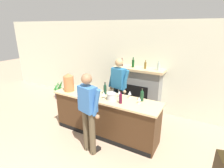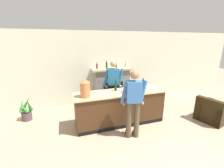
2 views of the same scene
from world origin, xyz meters
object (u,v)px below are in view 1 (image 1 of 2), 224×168
wine_bottle_riesling_slim (142,95)px  wine_glass_back_row (104,94)px  person_bartender (119,88)px  copper_dispenser (69,82)px  person_customer (88,111)px  wine_bottle_merlot_tall (105,89)px  wine_glass_front_left (130,93)px  potted_plant_corner (59,91)px  ice_bucket_steel (111,96)px  wine_glass_by_dispenser (139,99)px  wine_glass_mid_counter (119,93)px  wine_bottle_rose_blush (121,98)px  fireplace_stone (138,90)px

wine_bottle_riesling_slim → wine_glass_back_row: wine_bottle_riesling_slim is taller
person_bartender → copper_dispenser: person_bartender is taller
person_customer → wine_glass_back_row: 0.66m
wine_bottle_merlot_tall → wine_glass_back_row: size_ratio=1.89×
wine_bottle_merlot_tall → wine_glass_back_row: bearing=-64.9°
wine_glass_front_left → potted_plant_corner: bearing=165.0°
person_customer → ice_bucket_steel: bearing=76.7°
copper_dispenser → wine_glass_by_dispenser: size_ratio=3.17×
wine_glass_by_dispenser → wine_bottle_merlot_tall: bearing=173.8°
person_customer → wine_glass_mid_counter: (0.24, 0.88, 0.14)m
person_customer → wine_bottle_merlot_tall: 0.91m
potted_plant_corner → wine_bottle_riesling_slim: (3.53, -0.89, 0.84)m
potted_plant_corner → wine_bottle_rose_blush: 3.51m
wine_bottle_rose_blush → wine_glass_front_left: bearing=82.5°
wine_glass_by_dispenser → potted_plant_corner: bearing=163.5°
wine_bottle_rose_blush → wine_glass_front_left: wine_bottle_rose_blush is taller
wine_glass_front_left → fireplace_stone: bearing=102.3°
person_bartender → wine_glass_front_left: bearing=-40.5°
fireplace_stone → wine_glass_back_row: fireplace_stone is taller
wine_glass_back_row → potted_plant_corner: bearing=156.5°
potted_plant_corner → copper_dispenser: (1.69, -1.20, 0.94)m
wine_bottle_rose_blush → wine_glass_mid_counter: bearing=122.2°
wine_bottle_riesling_slim → fireplace_stone: bearing=113.7°
wine_bottle_riesling_slim → wine_bottle_merlot_tall: bearing=-176.7°
wine_bottle_rose_blush → wine_glass_back_row: 0.46m
wine_glass_front_left → wine_glass_by_dispenser: 0.35m
wine_glass_by_dispenser → wine_bottle_riesling_slim: bearing=89.0°
wine_glass_front_left → copper_dispenser: bearing=-167.6°
person_customer → ice_bucket_steel: size_ratio=8.30×
wine_bottle_rose_blush → wine_glass_back_row: wine_bottle_rose_blush is taller
wine_bottle_riesling_slim → wine_bottle_merlot_tall: wine_bottle_merlot_tall is taller
copper_dispenser → person_bartender: bearing=37.3°
copper_dispenser → wine_glass_mid_counter: (1.31, 0.25, -0.13)m
potted_plant_corner → person_customer: bearing=-33.5°
ice_bucket_steel → wine_bottle_riesling_slim: size_ratio=0.73×
wine_bottle_rose_blush → wine_glass_mid_counter: 0.34m
wine_bottle_rose_blush → wine_glass_by_dispenser: (0.35, 0.19, -0.02)m
fireplace_stone → wine_glass_by_dispenser: (0.59, -1.50, 0.39)m
person_customer → wine_bottle_rose_blush: person_customer is taller
ice_bucket_steel → wine_glass_mid_counter: ice_bucket_steel is taller
wine_bottle_riesling_slim → wine_glass_mid_counter: wine_bottle_riesling_slim is taller
ice_bucket_steel → potted_plant_corner: bearing=158.1°
wine_glass_mid_counter → wine_glass_back_row: 0.36m
person_bartender → wine_bottle_riesling_slim: (0.82, -0.47, 0.12)m
wine_bottle_riesling_slim → wine_bottle_rose_blush: size_ratio=1.04×
fireplace_stone → wine_glass_mid_counter: fireplace_stone is taller
wine_bottle_riesling_slim → wine_glass_front_left: wine_bottle_riesling_slim is taller
wine_bottle_riesling_slim → wine_glass_by_dispenser: bearing=-91.0°
person_customer → wine_bottle_merlot_tall: (-0.15, 0.88, 0.16)m
wine_bottle_merlot_tall → wine_glass_front_left: wine_bottle_merlot_tall is taller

